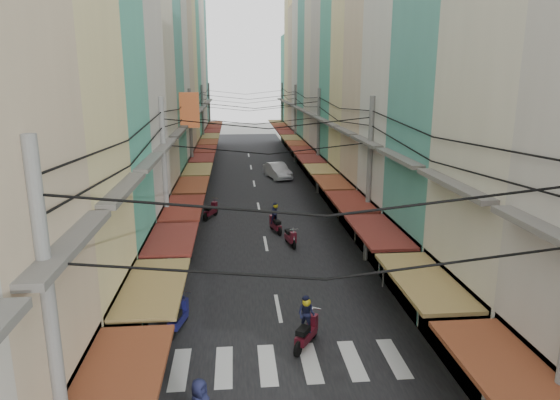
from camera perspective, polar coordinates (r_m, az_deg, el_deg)
ground at (r=22.35m, az=-0.66°, el=-10.03°), size 160.00×160.00×0.00m
road at (r=41.39m, az=-2.87°, el=1.30°), size 10.00×80.00×0.02m
sidewalk_left at (r=41.64m, az=-11.84°, el=1.12°), size 3.00×80.00×0.06m
sidewalk_right at (r=42.14m, az=6.00°, el=1.50°), size 3.00×80.00×0.06m
crosswalk at (r=17.05m, az=1.02°, el=-18.16°), size 7.55×2.40×0.01m
building_row_left at (r=37.45m, az=-15.43°, el=14.56°), size 7.80×67.67×23.70m
building_row_right at (r=38.00m, az=9.59°, el=14.29°), size 7.80×68.98×22.59m
utility_poles at (r=35.48m, az=-2.65°, el=9.93°), size 10.20×66.13×8.20m
white_car at (r=45.64m, az=-0.29°, el=2.50°), size 5.27×3.12×1.74m
bicycle at (r=25.12m, az=13.03°, el=-7.62°), size 1.51×0.94×0.97m
moving_scooters at (r=23.69m, az=-3.43°, el=-7.16°), size 5.58×18.33×1.94m
parked_scooters at (r=21.03m, az=14.45°, el=-10.66°), size 13.21×12.56×1.01m
pedestrians at (r=24.06m, az=-9.97°, el=-5.77°), size 12.53×19.46×2.23m
market_umbrella at (r=18.43m, az=24.08°, el=-9.02°), size 2.45×2.45×2.58m
traffic_sign at (r=22.20m, az=11.84°, el=-5.21°), size 0.10×0.58×2.66m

